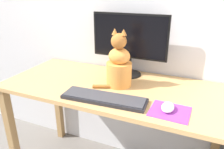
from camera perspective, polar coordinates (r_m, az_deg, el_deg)
The scene contains 6 objects.
desk at distance 1.40m, azimuth 0.47°, elevation -7.04°, with size 1.38×0.60×0.75m.
monitor at distance 1.44m, azimuth 4.56°, elevation 8.79°, with size 0.51×0.17×0.41m.
keyboard at distance 1.18m, azimuth -2.10°, elevation -6.18°, with size 0.47×0.16×0.02m.
mousepad_right at distance 1.11m, azimuth 14.87°, elevation -9.28°, with size 0.19×0.17×0.00m.
computer_mouse_right at distance 1.11m, azimuth 14.37°, elevation -8.25°, with size 0.06×0.10×0.03m.
cat at distance 1.31m, azimuth 1.81°, elevation 2.44°, with size 0.21×0.19×0.35m.
Camera 1 is at (0.47, -1.13, 1.32)m, focal length 35.00 mm.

